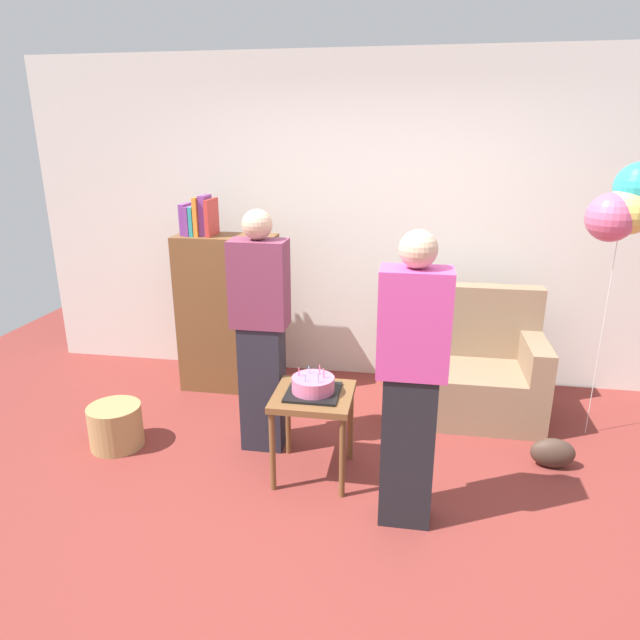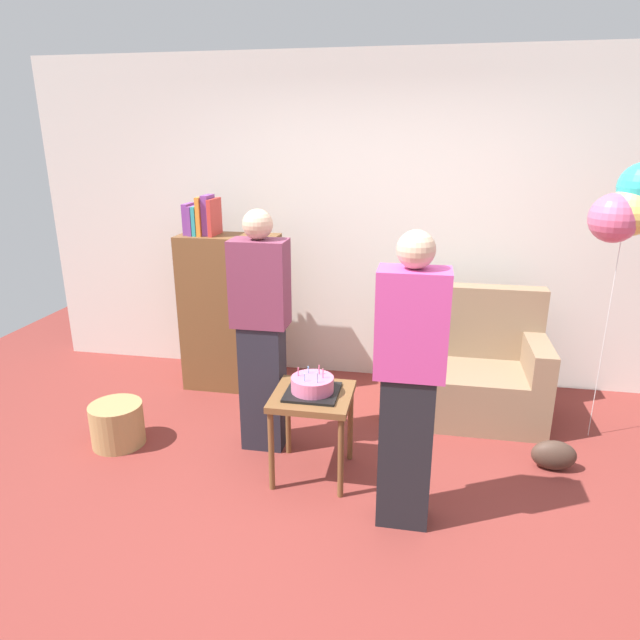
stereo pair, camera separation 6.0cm
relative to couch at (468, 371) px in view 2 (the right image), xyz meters
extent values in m
plane|color=maroon|center=(-0.78, -1.40, -0.34)|extent=(8.00, 8.00, 0.00)
cube|color=silver|center=(-0.78, 0.65, 1.01)|extent=(6.00, 0.10, 2.70)
cube|color=#8C7054|center=(0.00, -0.06, -0.14)|extent=(1.10, 0.70, 0.40)
cube|color=#8C7054|center=(0.00, 0.21, 0.34)|extent=(1.10, 0.16, 0.56)
cube|color=#8C7054|center=(-0.47, -0.06, 0.18)|extent=(0.16, 0.70, 0.24)
cube|color=#8C7054|center=(0.47, -0.06, 0.18)|extent=(0.16, 0.70, 0.24)
cube|color=brown|center=(-1.93, 0.14, 0.31)|extent=(0.80, 0.36, 1.30)
cube|color=#7F3D93|center=(-2.25, 0.14, 1.08)|extent=(0.04, 0.17, 0.24)
cube|color=#7F3D93|center=(-2.20, 0.14, 1.07)|extent=(0.03, 0.23, 0.23)
cube|color=teal|center=(-2.17, 0.14, 1.07)|extent=(0.03, 0.23, 0.23)
cube|color=orange|center=(-2.13, 0.14, 1.11)|extent=(0.03, 0.23, 0.30)
cube|color=#7F3D93|center=(-2.08, 0.14, 1.12)|extent=(0.05, 0.18, 0.31)
cube|color=red|center=(-2.03, 0.14, 1.10)|extent=(0.03, 0.25, 0.28)
cube|color=brown|center=(-1.00, -1.05, 0.20)|extent=(0.48, 0.48, 0.04)
cylinder|color=brown|center=(-1.21, -1.26, -0.08)|extent=(0.04, 0.04, 0.52)
cylinder|color=brown|center=(-0.79, -1.26, -0.08)|extent=(0.04, 0.04, 0.52)
cylinder|color=brown|center=(-1.21, -0.84, -0.08)|extent=(0.04, 0.04, 0.52)
cylinder|color=brown|center=(-0.79, -0.84, -0.08)|extent=(0.04, 0.04, 0.52)
cube|color=black|center=(-1.00, -1.05, 0.23)|extent=(0.32, 0.32, 0.02)
cylinder|color=#D66B93|center=(-1.00, -1.05, 0.28)|extent=(0.26, 0.26, 0.09)
cylinder|color=#EA668C|center=(-0.94, -1.05, 0.36)|extent=(0.01, 0.01, 0.06)
cylinder|color=#EA668C|center=(-0.97, -1.00, 0.36)|extent=(0.01, 0.01, 0.06)
cylinder|color=#66B2E5|center=(-1.04, -1.00, 0.35)|extent=(0.01, 0.01, 0.05)
cylinder|color=#EA668C|center=(-1.09, -1.04, 0.35)|extent=(0.01, 0.01, 0.05)
cylinder|color=#66B2E5|center=(-1.04, -1.12, 0.35)|extent=(0.01, 0.01, 0.05)
cylinder|color=#66B2E5|center=(-0.96, -1.12, 0.36)|extent=(0.01, 0.01, 0.06)
cube|color=#23232D|center=(-1.40, -0.76, 0.10)|extent=(0.28, 0.20, 0.88)
cube|color=#75334C|center=(-1.40, -0.76, 0.82)|extent=(0.36, 0.22, 0.56)
sphere|color=#D1A889|center=(-1.40, -0.76, 1.19)|extent=(0.19, 0.19, 0.19)
cube|color=black|center=(-0.42, -1.39, 0.10)|extent=(0.28, 0.20, 0.88)
cube|color=#C6428E|center=(-0.42, -1.39, 0.82)|extent=(0.36, 0.22, 0.56)
sphere|color=#D1A889|center=(-0.42, -1.39, 1.19)|extent=(0.19, 0.19, 0.19)
cylinder|color=#A88451|center=(-2.41, -0.95, -0.19)|extent=(0.36, 0.36, 0.30)
ellipsoid|color=#473328|center=(0.51, -0.72, -0.24)|extent=(0.28, 0.14, 0.20)
cylinder|color=silver|center=(0.85, -0.22, 0.44)|extent=(0.00, 0.00, 1.57)
sphere|color=#E5D666|center=(0.90, -0.21, 1.26)|extent=(0.31, 0.31, 0.31)
sphere|color=#D65B84|center=(0.79, -0.22, 1.22)|extent=(0.32, 0.32, 0.32)
camera|label=1|loc=(-0.44, -4.10, 1.72)|focal=31.49mm
camera|label=2|loc=(-0.39, -4.09, 1.72)|focal=31.49mm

